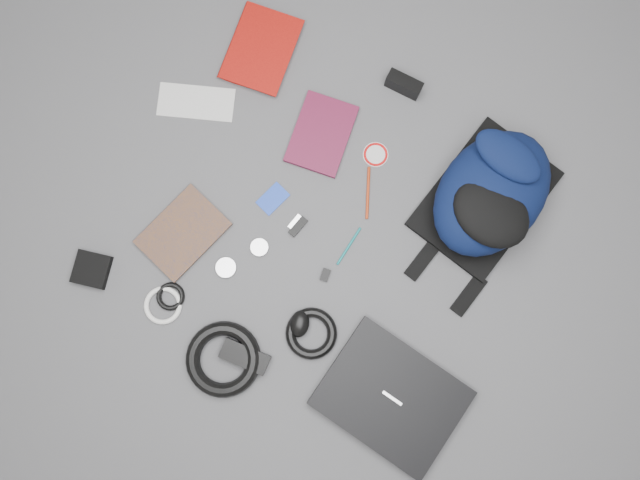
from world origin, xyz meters
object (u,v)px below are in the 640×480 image
at_px(comic_book, 162,213).
at_px(compact_camera, 404,84).
at_px(mouse, 300,324).
at_px(laptop, 391,397).
at_px(dvd_case, 321,134).
at_px(backpack, 492,193).
at_px(power_brick, 245,356).
at_px(pouch, 92,269).
at_px(textbook_red, 232,39).

distance_m(comic_book, compact_camera, 0.77).
height_order(compact_camera, mouse, compact_camera).
distance_m(laptop, dvd_case, 0.76).
relative_size(backpack, compact_camera, 4.12).
height_order(comic_book, power_brick, power_brick).
bearing_deg(backpack, compact_camera, 162.28).
bearing_deg(comic_book, power_brick, -15.17).
bearing_deg(laptop, backpack, 97.98).
bearing_deg(pouch, dvd_case, 58.42).
distance_m(backpack, textbook_red, 0.86).
xyz_separation_m(laptop, textbook_red, (-0.86, 0.70, -0.00)).
bearing_deg(power_brick, comic_book, 144.16).
xyz_separation_m(comic_book, compact_camera, (0.44, 0.64, 0.02)).
bearing_deg(backpack, mouse, -108.02).
distance_m(compact_camera, power_brick, 0.88).
distance_m(backpack, laptop, 0.61).
bearing_deg(power_brick, textbook_red, 116.37).
bearing_deg(compact_camera, mouse, -86.31).
bearing_deg(compact_camera, laptop, -65.82).
bearing_deg(pouch, power_brick, -1.83).
distance_m(textbook_red, comic_book, 0.54).
height_order(textbook_red, mouse, mouse).
distance_m(comic_book, power_brick, 0.46).
height_order(textbook_red, pouch, textbook_red).
xyz_separation_m(compact_camera, pouch, (-0.54, -0.87, -0.02)).
relative_size(dvd_case, pouch, 2.32).
distance_m(comic_book, dvd_case, 0.50).
height_order(backpack, laptop, backpack).
xyz_separation_m(textbook_red, compact_camera, (0.51, 0.10, 0.02)).
distance_m(backpack, mouse, 0.63).
relative_size(textbook_red, mouse, 3.27).
bearing_deg(pouch, textbook_red, 87.75).
relative_size(compact_camera, pouch, 1.09).
relative_size(backpack, mouse, 5.68).
relative_size(backpack, laptop, 1.18).
relative_size(dvd_case, mouse, 2.92).
relative_size(backpack, pouch, 4.50).
bearing_deg(power_brick, backpack, 56.30).
relative_size(power_brick, pouch, 1.41).
bearing_deg(comic_book, dvd_case, 70.62).
xyz_separation_m(comic_book, pouch, (-0.10, -0.23, 0.00)).
height_order(power_brick, pouch, power_brick).
relative_size(laptop, mouse, 4.83).
height_order(dvd_case, compact_camera, compact_camera).
xyz_separation_m(power_brick, pouch, (-0.49, 0.02, -0.00)).
bearing_deg(laptop, power_brick, -160.92).
distance_m(power_brick, pouch, 0.49).
bearing_deg(backpack, power_brick, -108.73).
bearing_deg(laptop, compact_camera, 121.27).
bearing_deg(textbook_red, laptop, -46.43).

